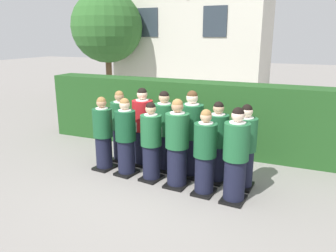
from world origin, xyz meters
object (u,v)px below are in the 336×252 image
object	(u,v)px
student_rear_row_0	(120,128)
student_front_row_3	(177,146)
student_rear_row_3	(191,136)
student_front_row_5	(236,158)
student_rear_row_5	(245,149)
student_front_row_1	(126,139)
student_front_row_4	(205,155)
student_rear_row_2	(164,133)
student_in_red_blazer	(143,129)
student_rear_row_4	(217,144)
student_front_row_0	(103,135)
student_front_row_2	(151,144)

from	to	relation	value
student_rear_row_0	student_front_row_3	bearing A→B (deg)	-24.95
student_rear_row_3	student_front_row_5	bearing A→B (deg)	-35.67
student_rear_row_5	student_rear_row_0	bearing A→B (deg)	173.01
student_rear_row_0	student_front_row_1	bearing A→B (deg)	-51.85
student_rear_row_3	student_rear_row_5	xyz separation A→B (m)	(1.07, -0.15, -0.08)
student_front_row_4	student_rear_row_3	bearing A→B (deg)	125.69
student_rear_row_2	student_front_row_4	bearing A→B (deg)	-34.36
student_in_red_blazer	student_front_row_5	bearing A→B (deg)	-22.26
student_rear_row_0	student_rear_row_5	xyz separation A→B (m)	(2.81, -0.34, -0.00)
student_in_red_blazer	student_front_row_1	bearing A→B (deg)	-95.71
student_front_row_3	student_rear_row_0	xyz separation A→B (m)	(-1.66, 0.77, -0.04)
student_front_row_3	student_rear_row_2	distance (m)	0.85
student_rear_row_2	student_rear_row_3	world-z (taller)	student_rear_row_3
student_front_row_3	student_front_row_5	bearing A→B (deg)	-8.61
student_rear_row_0	student_rear_row_3	size ratio (longest dim) A/B	0.92
student_front_row_1	student_rear_row_5	world-z (taller)	student_rear_row_5
student_front_row_3	student_in_red_blazer	distance (m)	1.30
student_front_row_1	student_rear_row_0	xyz separation A→B (m)	(-0.52, 0.66, 0.01)
student_front_row_3	student_rear_row_0	world-z (taller)	student_front_row_3
student_in_red_blazer	student_rear_row_5	world-z (taller)	student_in_red_blazer
student_rear_row_5	student_front_row_1	bearing A→B (deg)	-172.05
student_rear_row_4	student_front_row_5	bearing A→B (deg)	-53.42
student_front_row_4	student_rear_row_5	xyz separation A→B (m)	(0.58, 0.53, 0.02)
student_rear_row_3	student_rear_row_5	size ratio (longest dim) A/B	1.10
student_front_row_0	student_rear_row_0	distance (m)	0.60
student_front_row_4	student_front_row_3	bearing A→B (deg)	169.50
student_front_row_2	student_rear_row_5	xyz separation A→B (m)	(1.70, 0.36, 0.01)
student_in_red_blazer	student_rear_row_3	size ratio (longest dim) A/B	0.98
student_front_row_0	student_rear_row_5	distance (m)	2.87
student_front_row_3	student_rear_row_4	size ratio (longest dim) A/B	1.06
student_front_row_0	student_rear_row_2	distance (m)	1.27
student_rear_row_3	student_rear_row_5	world-z (taller)	student_rear_row_3
student_front_row_1	student_front_row_3	distance (m)	1.15
student_front_row_5	student_rear_row_3	size ratio (longest dim) A/B	0.95
student_rear_row_0	student_in_red_blazer	distance (m)	0.59
student_front_row_4	student_front_row_5	distance (m)	0.55
student_front_row_2	student_front_row_3	world-z (taller)	student_front_row_3
student_rear_row_3	student_front_row_4	bearing A→B (deg)	-54.31
student_front_row_1	student_front_row_4	size ratio (longest dim) A/B	1.02
student_front_row_5	student_rear_row_5	bearing A→B (deg)	86.48
student_rear_row_4	student_front_row_1	bearing A→B (deg)	-167.67
student_front_row_3	student_rear_row_2	size ratio (longest dim) A/B	1.00
student_front_row_3	student_rear_row_3	distance (m)	0.58
student_front_row_2	student_rear_row_5	distance (m)	1.74
student_front_row_4	student_rear_row_0	size ratio (longest dim) A/B	0.97
student_front_row_5	student_rear_row_4	bearing A→B (deg)	126.58
student_front_row_5	student_rear_row_2	bearing A→B (deg)	153.61
student_front_row_1	student_front_row_0	bearing A→B (deg)	173.75
student_front_row_3	student_front_row_4	distance (m)	0.57
student_front_row_1	student_rear_row_4	xyz separation A→B (m)	(1.76, 0.38, -0.00)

